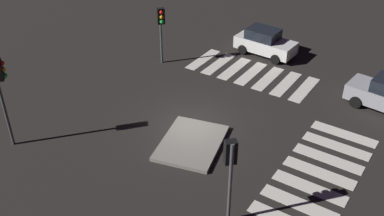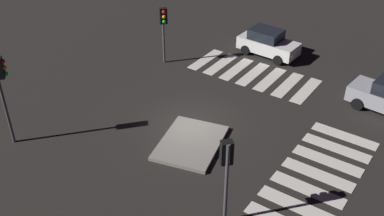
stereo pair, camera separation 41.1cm
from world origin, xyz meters
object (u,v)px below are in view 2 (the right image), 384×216
car_white (268,43)px  traffic_light_south (226,162)px  traffic_island (191,143)px  traffic_light_west (2,80)px  traffic_light_north (163,22)px

car_white → traffic_light_south: bearing=-66.6°
traffic_island → traffic_light_west: bearing=123.2°
traffic_light_west → traffic_light_south: 10.87m
traffic_island → traffic_light_north: bearing=45.8°
traffic_light_north → traffic_island: bearing=-3.1°
traffic_light_west → traffic_island: bearing=-11.2°
car_white → traffic_light_west: 16.57m
traffic_island → traffic_light_west: size_ratio=0.94×
traffic_light_north → traffic_light_west: bearing=-53.3°
car_white → traffic_light_north: bearing=-131.8°
traffic_island → traffic_light_north: 9.05m
traffic_light_west → car_white: bearing=25.7°
car_white → traffic_light_north: (-4.80, 4.76, 1.94)m
traffic_light_south → traffic_island: bearing=4.5°
traffic_light_west → traffic_light_north: (10.60, -0.81, -0.62)m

